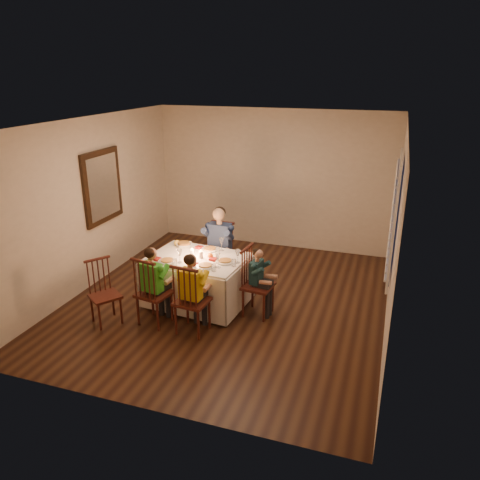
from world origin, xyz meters
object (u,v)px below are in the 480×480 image
(chair_end, at_px, (258,314))
(child_teal, at_px, (258,314))
(chair_adult, at_px, (220,282))
(serving_bowl, at_px, (184,245))
(chair_near_left, at_px, (156,322))
(chair_near_right, at_px, (193,331))
(child_yellow, at_px, (193,331))
(child_green, at_px, (156,322))
(adult, at_px, (220,282))
(dining_table, at_px, (197,271))
(chair_extra, at_px, (108,322))

(chair_end, height_order, child_teal, chair_end)
(chair_adult, distance_m, serving_bowl, 0.96)
(chair_adult, xyz_separation_m, child_teal, (0.88, -0.81, 0.00))
(chair_near_left, distance_m, child_teal, 1.42)
(child_teal, bearing_deg, chair_adult, 53.98)
(chair_near_right, relative_size, child_yellow, 0.90)
(child_yellow, relative_size, serving_bowl, 4.81)
(serving_bowl, bearing_deg, child_green, -88.35)
(chair_near_right, height_order, chair_end, same)
(adult, relative_size, serving_bowl, 5.49)
(chair_end, distance_m, child_yellow, 0.98)
(chair_near_right, bearing_deg, chair_end, -129.05)
(dining_table, bearing_deg, child_yellow, -66.56)
(chair_near_left, distance_m, chair_end, 1.42)
(dining_table, relative_size, chair_near_left, 1.49)
(chair_adult, distance_m, chair_extra, 1.96)
(child_yellow, bearing_deg, chair_near_right, -0.00)
(child_teal, bearing_deg, child_green, 124.74)
(child_yellow, bearing_deg, serving_bowl, -56.30)
(chair_adult, relative_size, chair_extra, 1.10)
(adult, bearing_deg, serving_bowl, -132.22)
(dining_table, height_order, serving_bowl, serving_bowl)
(chair_extra, bearing_deg, child_teal, -29.99)
(dining_table, distance_m, chair_extra, 1.42)
(chair_extra, relative_size, serving_bowl, 3.93)
(dining_table, distance_m, chair_end, 1.07)
(child_yellow, bearing_deg, chair_extra, 12.35)
(chair_end, bearing_deg, serving_bowl, 80.40)
(chair_end, relative_size, serving_bowl, 4.31)
(dining_table, distance_m, child_teal, 1.07)
(adult, height_order, child_green, adult)
(chair_adult, distance_m, adult, 0.00)
(chair_end, relative_size, adult, 0.79)
(child_teal, bearing_deg, dining_table, 93.67)
(child_green, relative_size, child_yellow, 1.00)
(chair_adult, distance_m, chair_near_right, 1.53)
(chair_near_left, height_order, child_green, child_green)
(chair_near_right, bearing_deg, chair_extra, 12.35)
(child_green, height_order, child_yellow, same)
(adult, bearing_deg, chair_extra, -120.41)
(chair_adult, relative_size, chair_near_left, 1.00)
(child_teal, bearing_deg, serving_bowl, 80.40)
(chair_extra, distance_m, child_green, 0.66)
(chair_adult, bearing_deg, child_teal, -42.30)
(chair_near_left, relative_size, serving_bowl, 4.31)
(chair_end, distance_m, chair_extra, 2.07)
(child_teal, bearing_deg, child_yellow, 142.89)
(chair_near_left, xyz_separation_m, child_green, (0.00, 0.00, 0.00))
(chair_extra, bearing_deg, child_green, -36.96)
(child_teal, bearing_deg, adult, 53.98)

